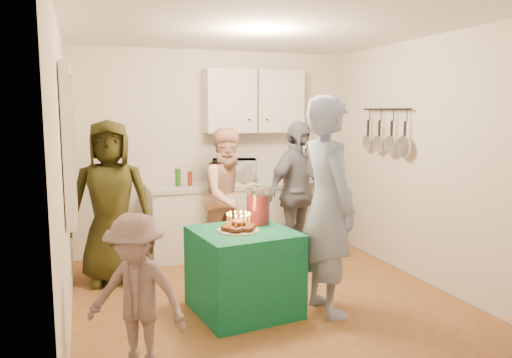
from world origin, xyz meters
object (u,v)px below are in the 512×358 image
object	(u,v)px
microwave	(234,171)
punch_jar	(258,206)
counter	(236,220)
woman_back_left	(111,202)
woman_back_right	(296,192)
child_near_left	(136,295)
party_table	(244,271)
man_birthday	(327,206)
woman_back_center	(230,197)

from	to	relation	value
microwave	punch_jar	bearing A→B (deg)	-84.03
counter	woman_back_left	world-z (taller)	woman_back_left
microwave	woman_back_right	bearing A→B (deg)	-30.74
child_near_left	party_table	bearing A→B (deg)	73.49
man_birthday	woman_back_center	distance (m)	1.75
microwave	party_table	xyz separation A→B (m)	(-0.48, -1.87, -0.68)
woman_back_center	counter	bearing A→B (deg)	49.69
party_table	microwave	bearing A→B (deg)	75.56
counter	child_near_left	distance (m)	3.09
microwave	man_birthday	bearing A→B (deg)	-68.72
child_near_left	punch_jar	bearing A→B (deg)	74.71
child_near_left	woman_back_left	bearing A→B (deg)	126.78
man_birthday	woman_back_center	xyz separation A→B (m)	(-0.41, 1.70, -0.17)
microwave	woman_back_center	world-z (taller)	woman_back_center
counter	woman_back_right	bearing A→B (deg)	-46.77
microwave	counter	bearing A→B (deg)	14.99
punch_jar	party_table	bearing A→B (deg)	-135.49
microwave	woman_back_left	world-z (taller)	woman_back_left
punch_jar	woman_back_right	bearing A→B (deg)	50.55
party_table	man_birthday	bearing A→B (deg)	-19.21
counter	man_birthday	bearing A→B (deg)	-84.28
woman_back_left	woman_back_right	xyz separation A→B (m)	(2.16, 0.04, -0.02)
party_table	woman_back_center	world-z (taller)	woman_back_center
man_birthday	woman_back_left	size ratio (longest dim) A/B	1.13
counter	woman_back_center	distance (m)	0.60
microwave	woman_back_center	distance (m)	0.52
punch_jar	woman_back_left	bearing A→B (deg)	142.33
counter	child_near_left	xyz separation A→B (m)	(-1.54, -2.68, 0.14)
counter	woman_back_center	world-z (taller)	woman_back_center
punch_jar	woman_back_right	size ratio (longest dim) A/B	0.20
woman_back_left	child_near_left	distance (m)	2.05
punch_jar	woman_back_right	distance (m)	1.35
woman_back_left	woman_back_center	xyz separation A→B (m)	(1.38, 0.23, -0.06)
counter	punch_jar	world-z (taller)	punch_jar
party_table	woman_back_right	bearing A→B (deg)	49.43
woman_back_center	man_birthday	bearing A→B (deg)	-90.72
microwave	punch_jar	distance (m)	1.68
woman_back_right	woman_back_center	bearing A→B (deg)	136.34
party_table	man_birthday	xyz separation A→B (m)	(0.71, -0.25, 0.60)
counter	party_table	world-z (taller)	counter
punch_jar	woman_back_center	bearing A→B (deg)	86.25
party_table	child_near_left	xyz separation A→B (m)	(-1.04, -0.81, 0.19)
woman_back_right	child_near_left	size ratio (longest dim) A/B	1.49
punch_jar	woman_back_left	xyz separation A→B (m)	(-1.30, 1.00, -0.06)
woman_back_left	woman_back_center	size ratio (longest dim) A/B	1.07
microwave	man_birthday	xyz separation A→B (m)	(0.23, -2.11, -0.08)
counter	child_near_left	size ratio (longest dim) A/B	1.91
woman_back_right	child_near_left	xyz separation A→B (m)	(-2.11, -2.07, -0.28)
punch_jar	child_near_left	distance (m)	1.66
counter	man_birthday	distance (m)	2.20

